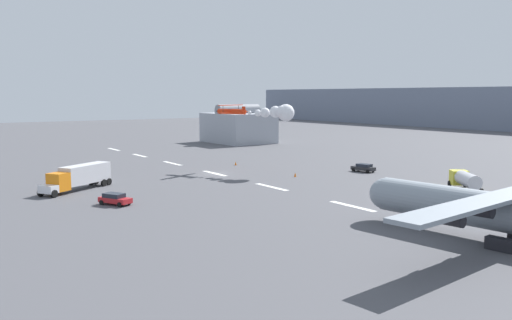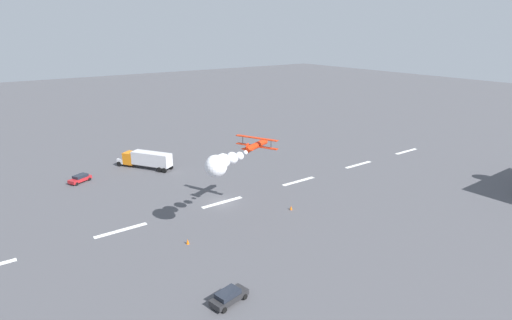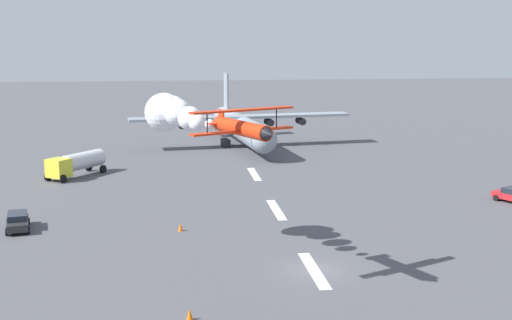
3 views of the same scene
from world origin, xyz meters
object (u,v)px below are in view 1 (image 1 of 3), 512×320
Objects in this scene: followme_car_yellow at (115,199)px; traffic_cone_near at (236,163)px; cargo_transport_plane at (496,210)px; semi_truck_orange at (79,176)px; fuel_tanker_truck at (465,179)px; stunt_biplane_red at (274,112)px; airport_staff_sedan at (364,168)px; traffic_cone_far at (295,175)px.

followme_car_yellow reaches higher than traffic_cone_near.
semi_truck_orange is at bearing -154.69° from cargo_transport_plane.
semi_truck_orange is 58.21m from fuel_tanker_truck.
followme_car_yellow is 6.34× the size of traffic_cone_near.
fuel_tanker_truck is at bearing 21.21° from stunt_biplane_red.
airport_staff_sedan is (10.26, 49.80, -1.29)m from semi_truck_orange.
followme_car_yellow is at bearing -147.76° from cargo_transport_plane.
semi_truck_orange is 50.87m from airport_staff_sedan.
followme_car_yellow is (-19.36, -47.13, -0.92)m from fuel_tanker_truck.
semi_truck_orange is 16.58× the size of traffic_cone_far.
traffic_cone_near is at bearing 170.92° from cargo_transport_plane.
stunt_biplane_red is at bearing 168.42° from cargo_transport_plane.
cargo_transport_plane is at bearing -9.08° from traffic_cone_near.
semi_truck_orange reaches higher than traffic_cone_near.
fuel_tanker_truck is 46.58m from traffic_cone_near.
cargo_transport_plane reaches higher than followme_car_yellow.
traffic_cone_far is at bearing -154.07° from fuel_tanker_truck.
stunt_biplane_red is (-51.02, 10.45, 7.93)m from cargo_transport_plane.
stunt_biplane_red is 1.94× the size of fuel_tanker_truck.
fuel_tanker_truck reaches higher than followme_car_yellow.
traffic_cone_near is 19.42m from traffic_cone_far.
fuel_tanker_truck is at bearing 25.93° from traffic_cone_far.
fuel_tanker_truck reaches higher than traffic_cone_far.
stunt_biplane_red is at bearing 0.98° from traffic_cone_near.
semi_truck_orange is at bearing -177.75° from followme_car_yellow.
traffic_cone_far is at bearing 99.86° from followme_car_yellow.
cargo_transport_plane is 45.66m from followme_car_yellow.
stunt_biplane_red is at bearing 179.94° from traffic_cone_far.
semi_truck_orange is 2.62× the size of airport_staff_sedan.
traffic_cone_near is at bearing -179.36° from traffic_cone_far.
stunt_biplane_red reaches higher than followme_car_yellow.
semi_truck_orange is at bearing -125.01° from fuel_tanker_truck.
traffic_cone_near is (-11.43, 35.11, -1.73)m from semi_truck_orange.
semi_truck_orange is 36.26m from traffic_cone_far.
cargo_transport_plane is at bearing -11.58° from stunt_biplane_red.
stunt_biplane_red is 3.29× the size of airport_staff_sedan.
airport_staff_sedan is 6.32× the size of traffic_cone_far.
traffic_cone_near is (-44.83, -12.57, -1.36)m from fuel_tanker_truck.
airport_staff_sedan is (-42.34, 24.92, -2.44)m from cargo_transport_plane.
stunt_biplane_red is at bearing -120.95° from airport_staff_sedan.
stunt_biplane_red is at bearing 109.70° from followme_car_yellow.
stunt_biplane_red is 19.80m from airport_staff_sedan.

